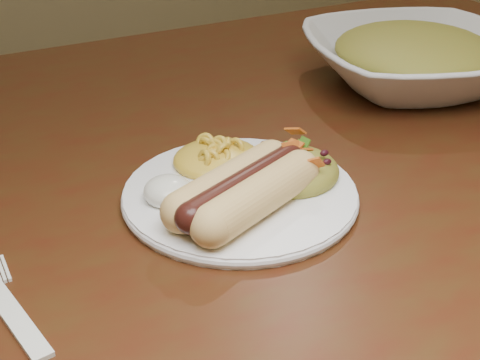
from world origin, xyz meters
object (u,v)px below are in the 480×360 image
table (137,262)px  fork (16,319)px  serving_bowl (413,61)px  plate (240,195)px

table → fork: size_ratio=12.71×
serving_bowl → plate: bearing=-155.5°
table → serving_bowl: 0.44m
plate → table: bearing=137.6°
table → plate: plate is taller
table → fork: bearing=-133.1°
plate → fork: bearing=-161.7°
plate → serving_bowl: serving_bowl is taller
fork → plate: bearing=8.3°
plate → serving_bowl: (0.33, 0.15, 0.03)m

